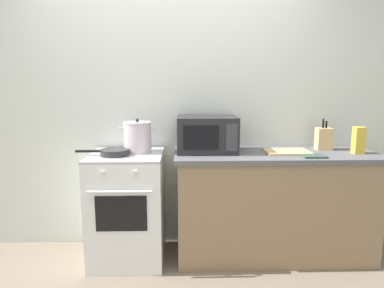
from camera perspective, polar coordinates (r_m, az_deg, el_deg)
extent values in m
cube|color=silver|center=(3.22, 1.68, 5.55)|extent=(4.40, 0.10, 2.50)
cube|color=#8C7051|center=(3.15, 13.10, -9.95)|extent=(1.64, 0.56, 0.88)
cube|color=#59595E|center=(3.03, 13.45, -1.73)|extent=(1.70, 0.60, 0.04)
cube|color=white|center=(3.07, -10.42, -10.22)|extent=(0.60, 0.60, 0.90)
cube|color=#B7B7BC|center=(2.94, -10.70, -1.78)|extent=(0.60, 0.60, 0.02)
cube|color=black|center=(2.76, -11.44, -11.04)|extent=(0.39, 0.01, 0.28)
cylinder|color=silver|center=(2.68, -11.67, -7.65)|extent=(0.48, 0.02, 0.02)
cylinder|color=silver|center=(2.68, -14.24, -4.62)|extent=(0.04, 0.02, 0.04)
cylinder|color=silver|center=(2.64, -9.13, -4.67)|extent=(0.04, 0.02, 0.04)
cylinder|color=beige|center=(2.97, -8.81, 0.99)|extent=(0.23, 0.23, 0.24)
cylinder|color=beige|center=(2.95, -8.87, 3.46)|extent=(0.23, 0.23, 0.01)
sphere|color=black|center=(2.95, -8.88, 3.84)|extent=(0.03, 0.03, 0.03)
cylinder|color=beige|center=(2.97, -11.40, 2.60)|extent=(0.05, 0.01, 0.01)
cylinder|color=beige|center=(2.94, -6.27, 2.66)|extent=(0.05, 0.01, 0.01)
cylinder|color=#28282B|center=(2.90, -12.44, -1.31)|extent=(0.23, 0.23, 0.05)
cylinder|color=black|center=(2.94, -16.57, -1.12)|extent=(0.20, 0.02, 0.02)
cube|color=#232326|center=(2.96, 2.45, 1.62)|extent=(0.50, 0.36, 0.30)
cube|color=black|center=(2.77, 1.47, 1.05)|extent=(0.28, 0.01, 0.19)
cube|color=#38383D|center=(2.80, 6.49, 1.07)|extent=(0.09, 0.01, 0.22)
cube|color=tan|center=(3.02, 15.19, -1.23)|extent=(0.36, 0.26, 0.02)
cube|color=tan|center=(3.26, 20.63, 0.79)|extent=(0.13, 0.10, 0.19)
cylinder|color=black|center=(3.24, 20.55, 3.15)|extent=(0.02, 0.02, 0.08)
cylinder|color=black|center=(3.25, 21.00, 2.97)|extent=(0.02, 0.02, 0.06)
cube|color=gold|center=(3.20, 25.43, 0.55)|extent=(0.08, 0.08, 0.22)
cube|color=#384C42|center=(2.93, 19.15, -1.85)|extent=(0.18, 0.14, 0.02)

